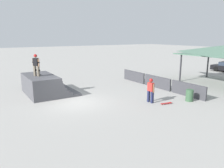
% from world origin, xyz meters
% --- Properties ---
extents(ground_plane, '(160.00, 160.00, 0.00)m').
position_xyz_m(ground_plane, '(0.00, 0.00, 0.00)').
color(ground_plane, '#A3A09B').
extents(quarter_pipe_ramp, '(4.22, 3.63, 1.55)m').
position_xyz_m(quarter_pipe_ramp, '(-3.45, -1.16, 0.70)').
color(quarter_pipe_ramp, '#4C4C51').
rests_on(quarter_pipe_ramp, ground).
extents(skater_on_deck, '(0.69, 0.51, 1.68)m').
position_xyz_m(skater_on_deck, '(-3.26, -1.69, 2.51)').
color(skater_on_deck, '#6B6051').
rests_on(skater_on_deck, quarter_pipe_ramp).
extents(skateboard_on_deck, '(0.78, 0.29, 0.09)m').
position_xyz_m(skateboard_on_deck, '(-3.62, -1.47, 1.61)').
color(skateboard_on_deck, silver).
rests_on(skateboard_on_deck, quarter_pipe_ramp).
extents(bystander_walking, '(0.67, 0.25, 1.72)m').
position_xyz_m(bystander_walking, '(2.81, 4.48, 1.01)').
color(bystander_walking, '#1E2347').
rests_on(bystander_walking, ground).
extents(skateboard_on_ground, '(0.36, 0.85, 0.09)m').
position_xyz_m(skateboard_on_ground, '(3.70, 5.17, 0.06)').
color(skateboard_on_ground, silver).
rests_on(skateboard_on_ground, ground).
extents(barrier_fence, '(9.90, 0.12, 1.05)m').
position_xyz_m(barrier_fence, '(-0.18, 7.98, 0.53)').
color(barrier_fence, '#3D3D42').
rests_on(barrier_fence, ground).
extents(trash_bin, '(0.52, 0.52, 0.85)m').
position_xyz_m(trash_bin, '(4.06, 7.06, 0.42)').
color(trash_bin, '#385B3D').
rests_on(trash_bin, ground).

